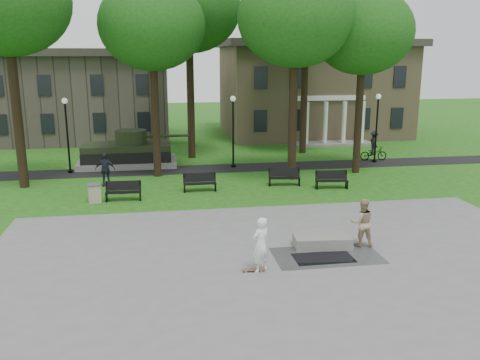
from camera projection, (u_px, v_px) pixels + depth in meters
The scene contains 27 objects.
ground at pixel (264, 227), 22.12m from camera, with size 120.00×120.00×0.00m, color #1C5213.
plaza at pixel (294, 275), 17.32m from camera, with size 22.00×16.00×0.02m, color gray.
footpath at pixel (226, 168), 33.61m from camera, with size 44.00×2.60×0.01m, color black.
building_right at pixel (312, 87), 47.54m from camera, with size 17.00×12.00×8.60m.
building_left at pixel (81, 98), 44.93m from camera, with size 15.00×10.00×7.20m, color #4C443D.
tree_0 at pixel (5, 1), 26.46m from camera, with size 6.80×6.80×12.97m.
tree_1 at pixel (152, 25), 29.32m from camera, with size 6.20×6.20×11.63m.
tree_2 at pixel (295, 18), 28.57m from camera, with size 6.60×6.60×12.16m.
tree_3 at pixel (363, 33), 30.40m from camera, with size 6.00×6.00×11.19m.
tree_4 at pixel (189, 8), 34.64m from camera, with size 7.20×7.20×13.50m.
tree_5 at pixel (306, 21), 36.62m from camera, with size 6.40×6.40×12.44m.
lamp_left at pixel (67, 129), 31.67m from camera, with size 0.36×0.36×4.73m.
lamp_mid at pixel (233, 126), 33.31m from camera, with size 0.36×0.36×4.73m.
lamp_right at pixel (377, 122), 34.87m from camera, with size 0.36×0.36×4.73m.
tank_monument at pixel (128, 153), 34.32m from camera, with size 7.45×3.40×2.40m.
puddle at pixel (323, 258), 18.73m from camera, with size 2.20×1.20×0.00m, color black.
concrete_block at pixel (322, 241), 19.77m from camera, with size 2.20×1.00×0.45m, color gray.
skateboard at pixel (253, 270), 17.57m from camera, with size 0.78×0.20×0.07m, color brown.
skateboarder at pixel (261, 245), 17.36m from camera, with size 0.71×0.47×1.96m, color white.
friend_watching at pixel (362, 222), 19.72m from camera, with size 0.94×0.73×1.92m, color tan.
pedestrian_walker at pixel (105, 169), 28.87m from camera, with size 1.13×0.47×1.93m, color #21242C.
cyclist at pixel (374, 148), 35.91m from camera, with size 1.95×1.12×2.12m.
park_bench_0 at pixel (123, 190), 26.11m from camera, with size 1.81×0.57×1.00m.
park_bench_1 at pixel (200, 182), 27.89m from camera, with size 1.81×0.55×1.00m.
park_bench_2 at pixel (284, 176), 29.12m from camera, with size 1.84×0.75×1.00m.
park_bench_3 at pixel (331, 179), 28.49m from camera, with size 1.84×0.71×1.00m.
trash_bin at pixel (94, 193), 25.78m from camera, with size 0.78×0.78×0.96m.
Camera 1 is at (-4.38, -20.54, 7.32)m, focal length 38.00 mm.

